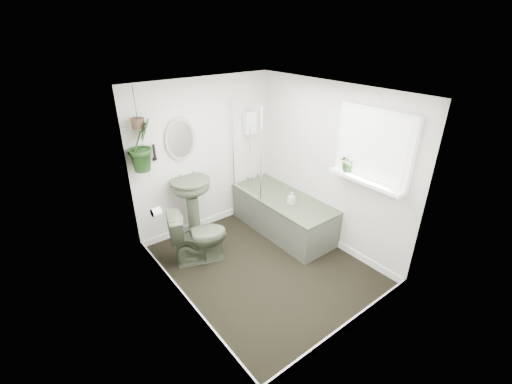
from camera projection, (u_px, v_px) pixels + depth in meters
floor at (263, 266)px, 4.64m from camera, size 2.30×2.80×0.02m
ceiling at (265, 90)px, 3.61m from camera, size 2.30×2.80×0.02m
wall_back at (205, 157)px, 5.12m from camera, size 2.30×0.02×2.30m
wall_front at (360, 242)px, 3.12m from camera, size 2.30×0.02×2.30m
wall_left at (175, 219)px, 3.49m from camera, size 0.02×2.80×2.30m
wall_right at (328, 167)px, 4.76m from camera, size 0.02×2.80×2.30m
skirting at (263, 262)px, 4.61m from camera, size 2.30×2.80×0.10m
bathtub at (283, 214)px, 5.30m from camera, size 0.72×1.72×0.58m
bath_screen at (246, 149)px, 5.02m from camera, size 0.04×0.72×1.40m
shower_box at (250, 123)px, 5.33m from camera, size 0.20×0.10×0.35m
oval_mirror at (181, 139)px, 4.73m from camera, size 0.46×0.03×0.62m
wall_sconce at (154, 152)px, 4.55m from camera, size 0.04×0.04×0.22m
toilet_roll_holder at (156, 212)px, 4.13m from camera, size 0.11×0.11×0.11m
window_recess at (374, 146)px, 4.00m from camera, size 0.08×1.00×0.90m
window_sill at (365, 180)px, 4.15m from camera, size 0.18×1.00×0.04m
window_blinds at (372, 147)px, 3.98m from camera, size 0.01×0.86×0.76m
toilet at (199, 236)px, 4.58m from camera, size 0.85×0.64×0.77m
pedestal_sink at (193, 209)px, 5.06m from camera, size 0.61×0.53×0.96m
sill_plant at (348, 162)px, 4.31m from camera, size 0.26×0.24×0.24m
hanging_plant at (141, 145)px, 4.29m from camera, size 0.47×0.44×0.68m
soap_bottle at (291, 198)px, 4.94m from camera, size 0.09×0.09×0.19m
hanging_pot at (138, 123)px, 4.16m from camera, size 0.16×0.16×0.12m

